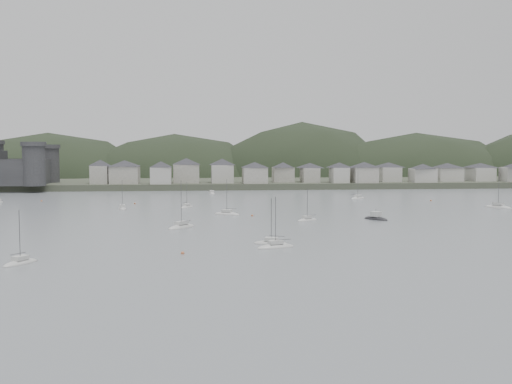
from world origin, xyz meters
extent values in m
plane|color=slate|center=(0.00, 0.00, 0.00)|extent=(900.00, 900.00, 0.00)
cube|color=#383D2D|center=(0.00, 295.00, 1.50)|extent=(900.00, 250.00, 3.00)
ellipsoid|color=black|center=(-110.87, 271.94, -10.14)|extent=(138.98, 92.48, 81.13)
ellipsoid|color=black|center=(-32.30, 272.87, -9.97)|extent=(132.08, 90.41, 79.74)
ellipsoid|color=black|center=(50.65, 272.93, -12.68)|extent=(133.88, 88.37, 101.41)
ellipsoid|color=black|center=(125.95, 267.91, -10.32)|extent=(165.81, 81.78, 82.55)
cylinder|color=#303033|center=(-92.00, 166.00, 12.00)|extent=(10.00, 10.00, 18.00)
cylinder|color=#303033|center=(-92.00, 194.00, 11.50)|extent=(10.00, 10.00, 17.00)
cube|color=#303033|center=(-92.00, 180.00, 9.00)|extent=(3.50, 30.00, 12.00)
cube|color=gray|center=(-65.00, 181.96, 7.29)|extent=(8.34, 12.91, 8.59)
pyramid|color=#26262B|center=(-65.00, 181.96, 13.09)|extent=(15.78, 15.78, 3.01)
cube|color=gray|center=(-53.32, 181.32, 7.18)|extent=(13.68, 13.35, 8.36)
pyramid|color=#26262B|center=(-53.32, 181.32, 12.82)|extent=(20.07, 20.07, 2.93)
cube|color=#B4B1A9|center=(-35.57, 176.02, 7.04)|extent=(9.78, 10.20, 8.08)
pyramid|color=#26262B|center=(-35.57, 176.02, 12.49)|extent=(14.83, 14.83, 2.83)
cube|color=gray|center=(-23.51, 185.65, 7.55)|extent=(12.59, 13.33, 9.09)
pyramid|color=#26262B|center=(-23.51, 185.65, 13.68)|extent=(19.24, 19.24, 3.18)
cube|color=#B4B1A9|center=(-5.75, 184.10, 7.43)|extent=(10.74, 12.17, 8.87)
pyramid|color=#26262B|center=(-5.75, 184.10, 13.42)|extent=(17.01, 17.01, 3.10)
cube|color=gray|center=(9.92, 177.53, 6.85)|extent=(11.63, 12.09, 7.69)
pyramid|color=#26262B|center=(9.92, 177.53, 12.04)|extent=(17.61, 17.61, 2.69)
cube|color=gray|center=(25.25, 186.19, 6.72)|extent=(10.37, 9.35, 7.44)
pyramid|color=#26262B|center=(25.25, 186.19, 11.74)|extent=(14.65, 14.65, 2.60)
cube|color=gray|center=(38.63, 183.79, 6.61)|extent=(8.24, 12.20, 7.22)
pyramid|color=#26262B|center=(38.63, 183.79, 11.48)|extent=(15.17, 15.17, 2.53)
cube|color=#B4B1A9|center=(52.50, 178.55, 6.73)|extent=(8.06, 10.91, 7.46)
pyramid|color=#26262B|center=(52.50, 178.55, 11.77)|extent=(14.08, 14.08, 2.61)
cube|color=gray|center=(64.81, 177.06, 6.83)|extent=(11.73, 11.78, 7.66)
pyramid|color=#26262B|center=(64.81, 177.06, 12.00)|extent=(17.46, 17.46, 2.68)
cube|color=#B4B1A9|center=(80.64, 186.91, 6.67)|extent=(10.19, 13.02, 7.33)
pyramid|color=#26262B|center=(80.64, 186.91, 11.62)|extent=(17.23, 17.23, 2.57)
cube|color=#B4B1A9|center=(95.55, 178.06, 6.44)|extent=(11.70, 9.81, 6.88)
pyramid|color=#26262B|center=(95.55, 178.06, 11.08)|extent=(15.97, 15.97, 2.41)
cube|color=#B4B1A9|center=(112.40, 186.91, 6.50)|extent=(12.83, 12.48, 7.00)
pyramid|color=#26262B|center=(112.40, 186.91, 11.22)|extent=(18.79, 18.79, 2.45)
cube|color=#B4B1A9|center=(130.73, 187.42, 6.48)|extent=(11.07, 13.50, 6.97)
pyramid|color=#26262B|center=(130.73, 187.42, 11.19)|extent=(18.25, 18.25, 2.44)
ellipsoid|color=beige|center=(-49.06, -9.02, 0.05)|extent=(5.77, 7.38, 1.45)
cube|color=beige|center=(-49.06, -9.02, 1.07)|extent=(2.69, 2.99, 0.70)
cylinder|color=#3F3F42|center=(-49.06, -9.02, 4.72)|extent=(0.12, 0.12, 9.05)
cylinder|color=#3F3F42|center=(-49.75, -7.91, 1.62)|extent=(1.80, 2.82, 0.10)
ellipsoid|color=beige|center=(-3.78, 7.49, 0.05)|extent=(7.81, 5.06, 1.49)
cube|color=beige|center=(-3.78, 7.49, 1.10)|extent=(3.04, 2.52, 0.70)
cylinder|color=#3F3F42|center=(-3.78, 7.49, 4.86)|extent=(0.12, 0.12, 9.33)
cylinder|color=#3F3F42|center=(-2.54, 8.01, 1.65)|extent=(3.14, 1.38, 0.10)
ellipsoid|color=beige|center=(81.59, 75.82, 0.05)|extent=(7.61, 9.89, 1.93)
cube|color=beige|center=(81.59, 75.82, 1.32)|extent=(3.56, 4.00, 0.70)
cylinder|color=#3F3F42|center=(81.59, 75.82, 6.24)|extent=(0.12, 0.12, 12.09)
cylinder|color=#3F3F42|center=(80.70, 74.32, 1.87)|extent=(2.31, 3.79, 0.10)
ellipsoid|color=beige|center=(-22.11, 87.69, 0.05)|extent=(5.22, 6.98, 1.36)
cube|color=beige|center=(-22.11, 87.69, 1.03)|extent=(2.46, 2.80, 0.70)
cylinder|color=#3F3F42|center=(-22.11, 87.69, 4.44)|extent=(0.12, 0.12, 8.48)
cylinder|color=#3F3F42|center=(-22.71, 88.76, 1.58)|extent=(1.58, 2.71, 0.10)
ellipsoid|color=beige|center=(-3.48, 3.15, 0.05)|extent=(8.39, 4.84, 1.60)
cube|color=beige|center=(-3.48, 3.15, 1.15)|extent=(3.19, 2.52, 0.70)
cylinder|color=#3F3F42|center=(-3.48, 3.15, 5.19)|extent=(0.12, 0.12, 9.99)
cylinder|color=#3F3F42|center=(-2.10, 2.71, 1.70)|extent=(3.46, 1.17, 0.10)
ellipsoid|color=beige|center=(11.25, 46.93, 0.05)|extent=(7.10, 5.64, 1.40)
cube|color=beige|center=(11.25, 46.93, 1.05)|extent=(2.89, 2.61, 0.70)
cylinder|color=#3F3F42|center=(11.25, 46.93, 4.57)|extent=(0.12, 0.12, 8.74)
cylinder|color=#3F3F42|center=(12.31, 46.26, 1.60)|extent=(2.71, 1.77, 0.10)
ellipsoid|color=beige|center=(-9.87, 64.43, 0.05)|extent=(8.57, 6.60, 1.68)
cube|color=beige|center=(-9.87, 64.43, 1.19)|extent=(3.47, 3.09, 0.70)
cylinder|color=#3F3F42|center=(-9.87, 64.43, 5.44)|extent=(0.12, 0.12, 10.48)
cylinder|color=#3F3F42|center=(-8.58, 65.21, 1.74)|extent=(3.29, 2.02, 0.10)
ellipsoid|color=beige|center=(-22.76, 35.31, 0.05)|extent=(8.20, 9.13, 1.87)
cube|color=beige|center=(-22.76, 35.31, 1.28)|extent=(3.65, 3.83, 0.70)
cylinder|color=#3F3F42|center=(-22.76, 35.31, 6.04)|extent=(0.12, 0.12, 11.67)
cylinder|color=#3F3F42|center=(-21.70, 34.00, 1.83)|extent=(2.72, 3.33, 0.10)
ellipsoid|color=beige|center=(44.92, 116.93, 0.05)|extent=(8.15, 7.56, 1.69)
cube|color=beige|center=(44.92, 116.93, 1.19)|extent=(3.45, 3.34, 0.70)
cylinder|color=#3F3F42|center=(44.92, 116.93, 5.48)|extent=(0.12, 0.12, 10.55)
cylinder|color=#3F3F42|center=(43.77, 117.93, 1.74)|extent=(2.94, 2.56, 0.10)
ellipsoid|color=beige|center=(-43.06, 84.81, 0.05)|extent=(3.74, 7.77, 1.49)
cube|color=beige|center=(-43.06, 84.81, 1.10)|extent=(2.10, 2.87, 0.70)
cylinder|color=#3F3F42|center=(-43.06, 84.81, 4.86)|extent=(0.12, 0.12, 9.32)
cylinder|color=#3F3F42|center=(-43.31, 83.49, 1.65)|extent=(0.72, 3.31, 0.10)
ellipsoid|color=beige|center=(-11.97, 150.00, 0.05)|extent=(3.28, 8.16, 1.59)
cube|color=beige|center=(-11.97, 150.00, 1.15)|extent=(2.00, 2.94, 0.70)
cylinder|color=#3F3F42|center=(-11.97, 150.00, 5.17)|extent=(0.12, 0.12, 9.95)
cylinder|color=#3F3F42|center=(-11.84, 151.43, 1.70)|extent=(0.43, 3.58, 0.10)
ellipsoid|color=black|center=(30.80, 47.65, 0.05)|extent=(6.75, 8.33, 1.77)
cube|color=beige|center=(30.80, 47.65, 1.58)|extent=(3.19, 3.24, 1.40)
cylinder|color=#3F3F42|center=(30.80, 47.65, 2.48)|extent=(0.10, 0.10, 1.20)
sphere|color=#B7643D|center=(69.80, 104.15, 0.15)|extent=(0.70, 0.70, 0.70)
sphere|color=#B7643D|center=(-40.84, 102.63, 0.15)|extent=(0.70, 0.70, 0.70)
sphere|color=#B7643D|center=(-2.70, 59.68, 0.15)|extent=(0.70, 0.70, 0.70)
sphere|color=#B7643D|center=(-21.71, -2.01, 0.15)|extent=(0.70, 0.70, 0.70)
sphere|color=#B7643D|center=(-76.97, 117.55, 0.15)|extent=(0.70, 0.70, 0.70)
camera|label=1|loc=(-19.31, -112.95, 19.50)|focal=41.78mm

